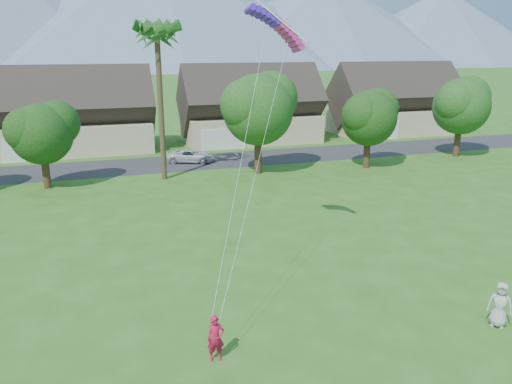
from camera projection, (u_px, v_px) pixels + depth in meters
name	position (u px, v px, depth m)	size (l,w,h in m)	color
street	(178.00, 163.00, 46.95)	(90.00, 7.00, 0.01)	#2D2D30
kite_flyer	(216.00, 338.00, 17.18)	(0.61, 0.40, 1.68)	#B5143A
watcher	(500.00, 305.00, 19.28)	(0.90, 0.58, 1.84)	#B5B5B0
parked_car	(191.00, 156.00, 47.16)	(2.00, 4.33, 1.20)	silver
mountain_ridge	(122.00, 9.00, 248.40)	(540.00, 240.00, 70.00)	slate
houses_row	(167.00, 115.00, 54.35)	(72.75, 8.19, 8.86)	beige
tree_row	(173.00, 120.00, 39.69)	(62.27, 6.67, 8.45)	#47301C
fan_palm	(157.00, 29.00, 38.04)	(3.00, 3.00, 13.80)	#4C3D26
parafoil_kite	(278.00, 24.00, 22.61)	(3.14, 1.17, 0.50)	#4D1CD3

